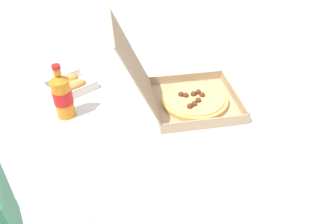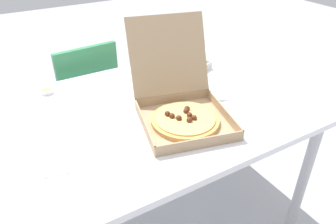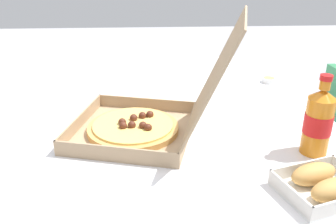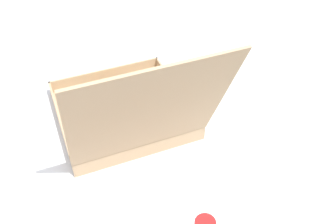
{
  "view_description": "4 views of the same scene",
  "coord_description": "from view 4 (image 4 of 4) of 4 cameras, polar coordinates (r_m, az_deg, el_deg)",
  "views": [
    {
      "loc": [
        -0.89,
        0.4,
        1.53
      ],
      "look_at": [
        0.07,
        -0.04,
        0.74
      ],
      "focal_mm": 35.77,
      "sensor_mm": 36.0,
      "label": 1
    },
    {
      "loc": [
        -0.51,
        -1.06,
        1.45
      ],
      "look_at": [
        0.05,
        -0.12,
        0.77
      ],
      "focal_mm": 34.25,
      "sensor_mm": 36.0,
      "label": 2
    },
    {
      "loc": [
        1.1,
        -0.12,
        1.25
      ],
      "look_at": [
        0.07,
        -0.07,
        0.78
      ],
      "focal_mm": 39.73,
      "sensor_mm": 36.0,
      "label": 3
    },
    {
      "loc": [
        0.46,
        0.54,
        1.44
      ],
      "look_at": [
        0.02,
        -0.06,
        0.78
      ],
      "focal_mm": 40.76,
      "sensor_mm": 36.0,
      "label": 4
    }
  ],
  "objects": [
    {
      "name": "dining_table",
      "position": [
        1.06,
        2.78,
        -6.27
      ],
      "size": [
        1.45,
        0.95,
        0.73
      ],
      "color": "white",
      "rests_on": "ground_plane"
    },
    {
      "name": "pizza_box_open",
      "position": [
        1.01,
        -6.23,
        0.11
      ],
      "size": [
        0.45,
        0.55,
        0.36
      ],
      "color": "tan",
      "rests_on": "dining_table"
    },
    {
      "name": "paper_menu",
      "position": [
        1.29,
        10.96,
        7.08
      ],
      "size": [
        0.23,
        0.19,
        0.0
      ],
      "primitive_type": "cube",
      "rotation": [
        0.0,
        0.0,
        -0.19
      ],
      "color": "white",
      "rests_on": "dining_table"
    }
  ]
}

